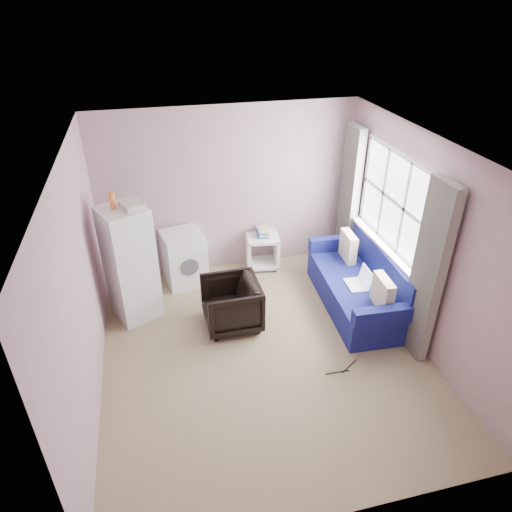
{
  "coord_description": "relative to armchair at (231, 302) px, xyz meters",
  "views": [
    {
      "loc": [
        -1.08,
        -4.06,
        3.85
      ],
      "look_at": [
        0.05,
        0.6,
        1.0
      ],
      "focal_mm": 32.0,
      "sensor_mm": 36.0,
      "label": 1
    }
  ],
  "objects": [
    {
      "name": "sofa",
      "position": [
        1.82,
        0.0,
        -0.05
      ],
      "size": [
        0.96,
        1.96,
        0.86
      ],
      "rotation": [
        0.0,
        0.0,
        -0.05
      ],
      "color": "navy",
      "rests_on": "ground"
    },
    {
      "name": "washing_machine",
      "position": [
        -0.48,
        1.17,
        0.06
      ],
      "size": [
        0.66,
        0.66,
        0.8
      ],
      "rotation": [
        0.0,
        0.0,
        0.18
      ],
      "color": "silver",
      "rests_on": "ground"
    },
    {
      "name": "armchair",
      "position": [
        0.0,
        0.0,
        0.0
      ],
      "size": [
        0.67,
        0.71,
        0.72
      ],
      "primitive_type": "imported",
      "rotation": [
        0.0,
        0.0,
        -1.55
      ],
      "color": "black",
      "rests_on": "ground"
    },
    {
      "name": "fridge",
      "position": [
        -1.2,
        0.54,
        0.43
      ],
      "size": [
        0.71,
        0.71,
        1.78
      ],
      "rotation": [
        0.0,
        0.0,
        0.43
      ],
      "color": "silver",
      "rests_on": "ground"
    },
    {
      "name": "side_table",
      "position": [
        0.75,
        1.33,
        -0.05
      ],
      "size": [
        0.54,
        0.54,
        0.67
      ],
      "rotation": [
        0.0,
        0.0,
        -0.12
      ],
      "color": "white",
      "rests_on": "ground"
    },
    {
      "name": "room",
      "position": [
        0.3,
        -0.59,
        0.89
      ],
      "size": [
        3.84,
        4.24,
        2.54
      ],
      "color": "#9B8865",
      "rests_on": "ground"
    },
    {
      "name": "window_dressing",
      "position": [
        2.06,
        0.1,
        0.75
      ],
      "size": [
        0.17,
        2.62,
        2.18
      ],
      "color": "white",
      "rests_on": "ground"
    },
    {
      "name": "floor_cables",
      "position": [
        1.1,
        -1.12,
        -0.35
      ],
      "size": [
        0.44,
        0.17,
        0.01
      ],
      "rotation": [
        0.0,
        0.0,
        0.32
      ],
      "color": "black",
      "rests_on": "ground"
    }
  ]
}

